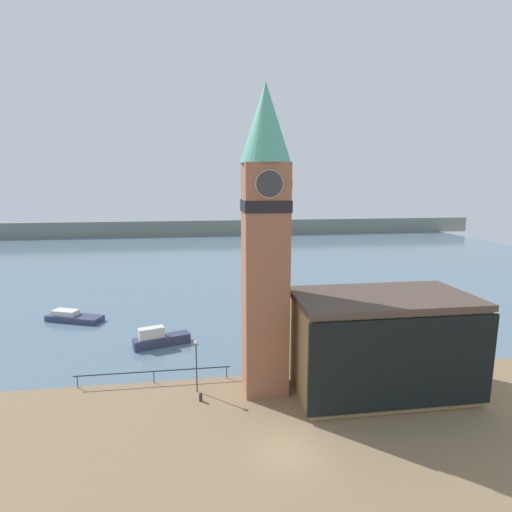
# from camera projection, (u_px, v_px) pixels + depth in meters

# --- Properties ---
(ground_plane) EXTENTS (160.00, 160.00, 0.00)m
(ground_plane) POSITION_uv_depth(u_px,v_px,m) (287.00, 451.00, 25.36)
(ground_plane) COLOR #846B4C
(water) EXTENTS (160.00, 120.00, 0.00)m
(water) POSITION_uv_depth(u_px,v_px,m) (222.00, 256.00, 94.13)
(water) COLOR slate
(water) RESTS_ON ground_plane
(far_shoreline) EXTENTS (180.00, 3.00, 5.00)m
(far_shoreline) POSITION_uv_depth(u_px,v_px,m) (215.00, 228.00, 132.66)
(far_shoreline) COLOR gray
(far_shoreline) RESTS_ON water
(pier_railing) EXTENTS (13.03, 0.08, 1.09)m
(pier_railing) POSITION_uv_depth(u_px,v_px,m) (154.00, 372.00, 33.96)
(pier_railing) COLOR #232328
(pier_railing) RESTS_ON ground_plane
(clock_tower) EXTENTS (3.90, 3.90, 24.15)m
(clock_tower) POSITION_uv_depth(u_px,v_px,m) (265.00, 235.00, 30.97)
(clock_tower) COLOR #935B42
(clock_tower) RESTS_ON ground_plane
(pier_building) EXTENTS (14.23, 7.78, 8.09)m
(pier_building) POSITION_uv_depth(u_px,v_px,m) (381.00, 343.00, 32.25)
(pier_building) COLOR #A88451
(pier_building) RESTS_ON ground_plane
(boat_near) EXTENTS (6.01, 3.22, 2.12)m
(boat_near) POSITION_uv_depth(u_px,v_px,m) (159.00, 339.00, 41.85)
(boat_near) COLOR #333856
(boat_near) RESTS_ON water
(boat_far) EXTENTS (7.31, 4.60, 1.31)m
(boat_far) POSITION_uv_depth(u_px,v_px,m) (73.00, 317.00, 49.55)
(boat_far) COLOR #333856
(boat_far) RESTS_ON water
(mooring_bollard_near) EXTENTS (0.28, 0.28, 0.71)m
(mooring_bollard_near) POSITION_uv_depth(u_px,v_px,m) (201.00, 396.00, 31.20)
(mooring_bollard_near) COLOR #2D2D33
(mooring_bollard_near) RESTS_ON ground_plane
(lamp_post) EXTENTS (0.32, 0.32, 4.43)m
(lamp_post) POSITION_uv_depth(u_px,v_px,m) (196.00, 357.00, 32.15)
(lamp_post) COLOR #2D2D33
(lamp_post) RESTS_ON ground_plane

